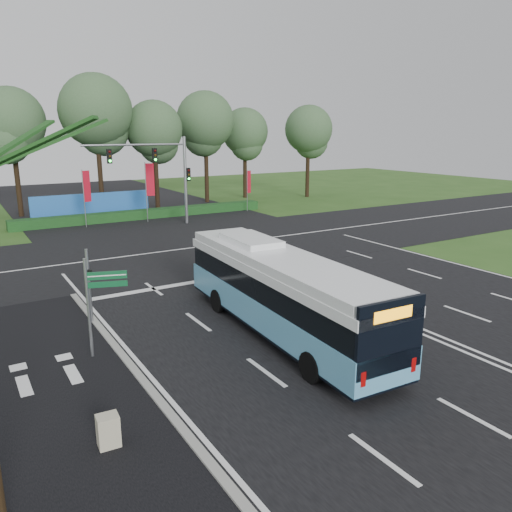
{
  "coord_description": "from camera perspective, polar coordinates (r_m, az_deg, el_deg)",
  "views": [
    {
      "loc": [
        -14.35,
        -17.02,
        7.4
      ],
      "look_at": [
        -2.67,
        2.0,
        1.8
      ],
      "focal_mm": 35.0,
      "sensor_mm": 36.0,
      "label": 1
    }
  ],
  "objects": [
    {
      "name": "ground",
      "position": [
        23.45,
        8.16,
        -4.45
      ],
      "size": [
        120.0,
        120.0,
        0.0
      ],
      "primitive_type": "plane",
      "color": "#2C511B",
      "rests_on": "ground"
    },
    {
      "name": "street_sign",
      "position": [
        17.14,
        -17.66,
        -4.23
      ],
      "size": [
        1.29,
        0.49,
        3.45
      ],
      "rotation": [
        0.0,
        0.0,
        -0.33
      ],
      "color": "gray",
      "rests_on": "ground"
    },
    {
      "name": "eucalyptus_row",
      "position": [
        49.51,
        -16.19,
        14.4
      ],
      "size": [
        47.62,
        8.73,
        12.39
      ],
      "color": "black",
      "rests_on": "ground"
    },
    {
      "name": "bike_path",
      "position": [
        15.94,
        -21.93,
        -14.55
      ],
      "size": [
        5.0,
        18.0,
        0.06
      ],
      "primitive_type": "cube",
      "color": "black",
      "rests_on": "ground"
    },
    {
      "name": "pedestrian_signal",
      "position": [
        20.37,
        -18.52,
        -3.04
      ],
      "size": [
        0.27,
        0.4,
        3.03
      ],
      "rotation": [
        0.0,
        0.0,
        -0.25
      ],
      "color": "gray",
      "rests_on": "ground"
    },
    {
      "name": "utility_cabinet",
      "position": [
        13.1,
        -16.52,
        -18.71
      ],
      "size": [
        0.54,
        0.46,
        0.85
      ],
      "primitive_type": "cube",
      "rotation": [
        0.0,
        0.0,
        -0.07
      ],
      "color": "#B5AE92",
      "rests_on": "ground"
    },
    {
      "name": "banner_flag_left",
      "position": [
        41.37,
        -18.85,
        7.17
      ],
      "size": [
        0.64,
        0.27,
        4.53
      ],
      "rotation": [
        0.0,
        0.0,
        0.35
      ],
      "color": "gray",
      "rests_on": "ground"
    },
    {
      "name": "banner_flag_mid",
      "position": [
        42.33,
        -12.13,
        8.1
      ],
      "size": [
        0.71,
        0.24,
        4.96
      ],
      "rotation": [
        0.0,
        0.0,
        -0.26
      ],
      "color": "gray",
      "rests_on": "ground"
    },
    {
      "name": "city_bus",
      "position": [
        18.38,
        2.9,
        -4.14
      ],
      "size": [
        3.02,
        11.56,
        3.29
      ],
      "rotation": [
        0.0,
        0.0,
        -0.06
      ],
      "color": "#549CC4",
      "rests_on": "ground"
    },
    {
      "name": "blue_hoarding",
      "position": [
        45.65,
        -18.23,
        5.45
      ],
      "size": [
        10.0,
        0.3,
        2.2
      ],
      "primitive_type": "cube",
      "color": "#215FB5",
      "rests_on": "ground"
    },
    {
      "name": "traffic_light_gantry",
      "position": [
        40.33,
        -10.49,
        9.97
      ],
      "size": [
        8.41,
        0.28,
        7.0
      ],
      "color": "gray",
      "rests_on": "ground"
    },
    {
      "name": "banner_flag_right",
      "position": [
        47.27,
        -0.86,
        8.22
      ],
      "size": [
        0.54,
        0.25,
        3.9
      ],
      "rotation": [
        0.0,
        0.0,
        0.38
      ],
      "color": "gray",
      "rests_on": "ground"
    },
    {
      "name": "hedge",
      "position": [
        44.48,
        -12.38,
        4.7
      ],
      "size": [
        22.0,
        1.2,
        0.8
      ],
      "primitive_type": "cube",
      "color": "#153C16",
      "rests_on": "ground"
    },
    {
      "name": "kerb_strip",
      "position": [
        16.38,
        -13.46,
        -12.95
      ],
      "size": [
        0.25,
        18.0,
        0.12
      ],
      "primitive_type": "cube",
      "color": "gray",
      "rests_on": "ground"
    },
    {
      "name": "road_cross",
      "position": [
        33.2,
        -5.12,
        1.19
      ],
      "size": [
        120.0,
        14.0,
        0.05
      ],
      "primitive_type": "cube",
      "color": "black",
      "rests_on": "ground"
    },
    {
      "name": "road_main",
      "position": [
        23.45,
        8.16,
        -4.4
      ],
      "size": [
        20.0,
        120.0,
        0.04
      ],
      "primitive_type": "cube",
      "color": "black",
      "rests_on": "ground"
    }
  ]
}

